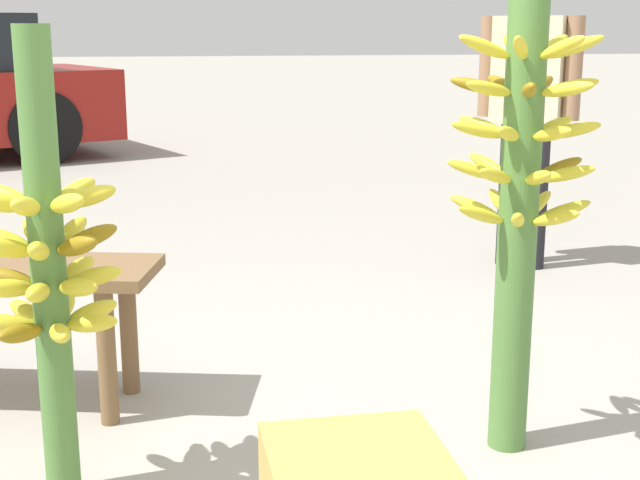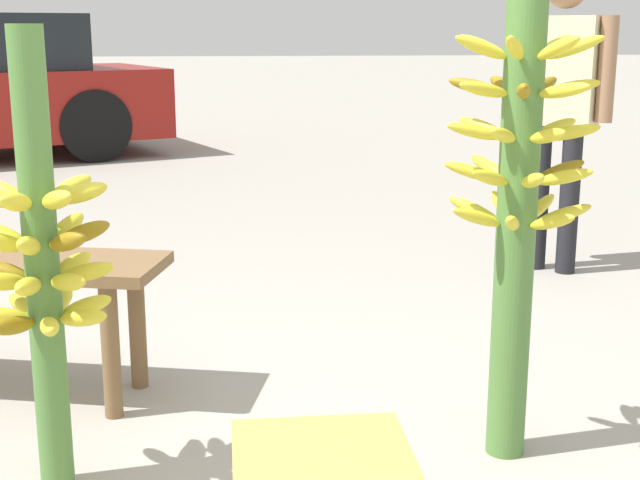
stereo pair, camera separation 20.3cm
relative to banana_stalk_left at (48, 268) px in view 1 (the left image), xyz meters
The scene contains 3 objects.
banana_stalk_left is the anchor object (origin of this frame).
banana_stalk_center 1.33m from the banana_stalk_left, ahead, with size 0.43×0.43×1.74m.
vendor_person 3.02m from the banana_stalk_left, 43.27° to the left, with size 0.46×0.42×1.55m.
Camera 1 is at (-0.31, -1.88, 1.25)m, focal length 50.00 mm.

